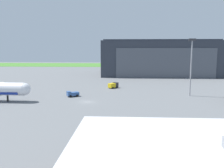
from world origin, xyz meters
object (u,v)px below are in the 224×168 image
Objects in this scene: fuel_bowser at (113,85)px; apron_light_mast at (191,63)px; stair_truck at (73,94)px; maintenance_hangar at (161,58)px.

fuel_bowser is 0.23× the size of apron_light_mast.
fuel_bowser reaches higher than stair_truck.
stair_truck is at bearing -118.22° from maintenance_hangar.
stair_truck is 0.22× the size of apron_light_mast.
fuel_bowser is 1.04× the size of stair_truck.
maintenance_hangar is at bearing 90.30° from apron_light_mast.
apron_light_mast is at bearing -89.70° from maintenance_hangar.
apron_light_mast is at bearing 5.25° from stair_truck.
fuel_bowser is (-27.67, -56.91, -9.53)m from maintenance_hangar.
stair_truck is at bearing -124.42° from fuel_bowser.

